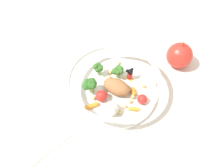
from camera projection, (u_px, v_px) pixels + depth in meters
ground_plane at (114, 91)px, 0.59m from camera, size 2.40×2.40×0.00m
food_container at (112, 86)px, 0.56m from camera, size 0.24×0.24×0.06m
loose_apple at (179, 55)px, 0.62m from camera, size 0.07×0.07×0.08m
folded_napkin at (33, 132)px, 0.52m from camera, size 0.14×0.13×0.01m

